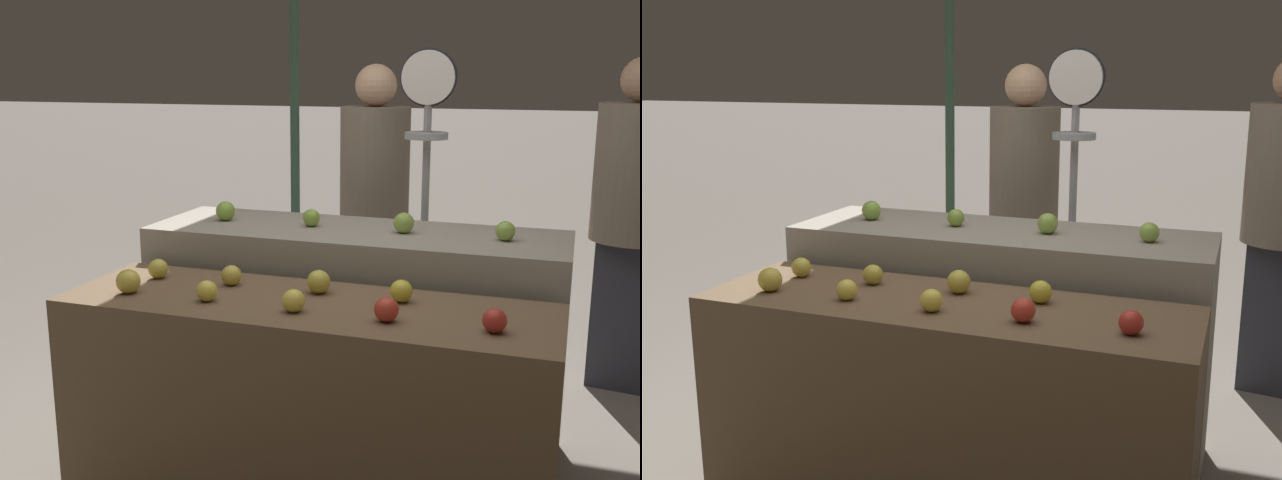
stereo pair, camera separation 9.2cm
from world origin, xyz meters
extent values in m
cylinder|color=#33513D|center=(-1.21, 3.02, 1.33)|extent=(0.07, 0.07, 2.65)
cube|color=brown|center=(0.00, 0.00, 0.41)|extent=(1.71, 0.55, 0.83)
cube|color=gray|center=(0.00, 0.60, 0.48)|extent=(1.71, 0.55, 0.96)
sphere|color=gold|center=(-0.63, -0.11, 0.87)|extent=(0.09, 0.09, 0.09)
sphere|color=yellow|center=(-0.32, -0.10, 0.87)|extent=(0.07, 0.07, 0.07)
sphere|color=yellow|center=(0.00, -0.11, 0.87)|extent=(0.08, 0.08, 0.08)
sphere|color=red|center=(0.31, -0.11, 0.87)|extent=(0.08, 0.08, 0.08)
sphere|color=#B72D23|center=(0.65, -0.10, 0.87)|extent=(0.08, 0.08, 0.08)
sphere|color=gold|center=(-0.64, 0.10, 0.87)|extent=(0.08, 0.08, 0.08)
sphere|color=gold|center=(-0.33, 0.10, 0.87)|extent=(0.07, 0.07, 0.07)
sphere|color=gold|center=(0.01, 0.11, 0.87)|extent=(0.08, 0.08, 0.08)
sphere|color=gold|center=(0.31, 0.11, 0.87)|extent=(0.08, 0.08, 0.08)
sphere|color=#84AD3D|center=(-0.59, 0.59, 1.00)|extent=(0.08, 0.08, 0.08)
sphere|color=#84AD3D|center=(-0.20, 0.60, 1.00)|extent=(0.07, 0.07, 0.07)
sphere|color=#8EB247|center=(0.20, 0.60, 1.00)|extent=(0.08, 0.08, 0.08)
sphere|color=#8EB247|center=(0.60, 0.59, 1.00)|extent=(0.08, 0.08, 0.08)
cylinder|color=#99999E|center=(0.18, 1.15, 0.80)|extent=(0.04, 0.04, 1.60)
cylinder|color=black|center=(0.18, 1.15, 1.57)|extent=(0.26, 0.01, 0.26)
cylinder|color=silver|center=(0.18, 1.13, 1.57)|extent=(0.24, 0.02, 0.24)
cylinder|color=#99999E|center=(0.18, 1.13, 1.38)|extent=(0.01, 0.01, 0.14)
cylinder|color=#99999E|center=(0.18, 1.13, 1.31)|extent=(0.20, 0.20, 0.03)
cube|color=#2D2D38|center=(-0.16, 1.48, 0.38)|extent=(0.30, 0.21, 0.76)
cylinder|color=#756656|center=(-0.16, 1.48, 1.09)|extent=(0.42, 0.42, 0.66)
sphere|color=tan|center=(-0.16, 1.48, 1.53)|extent=(0.21, 0.21, 0.21)
cube|color=#2D2D38|center=(1.12, 1.65, 0.39)|extent=(0.32, 0.22, 0.78)
camera|label=1|loc=(0.86, -2.30, 1.60)|focal=42.00mm
camera|label=2|loc=(0.94, -2.27, 1.60)|focal=42.00mm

